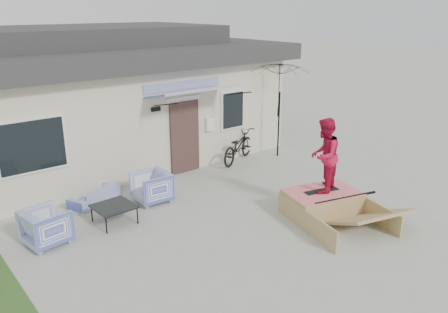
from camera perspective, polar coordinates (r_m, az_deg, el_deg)
ground at (r=9.66m, az=5.45°, el=-10.35°), size 90.00×90.00×0.00m
house at (r=15.44m, az=-15.68°, el=7.69°), size 10.80×8.49×4.10m
loveseat at (r=11.66m, az=-15.98°, el=-4.30°), size 1.44×0.92×0.54m
armchair_left at (r=9.95m, az=-21.54°, el=-8.02°), size 0.88×0.92×0.84m
armchair_right at (r=11.33m, az=-9.12°, el=-3.64°), size 0.82×0.87×0.85m
coffee_table at (r=10.51m, az=-13.63°, el=-7.06°), size 0.87×0.87×0.41m
bicycle at (r=14.05m, az=1.76°, el=1.74°), size 2.00×1.37×1.21m
patio_umbrella at (r=14.41m, az=7.00°, el=6.73°), size 2.17×2.05×2.20m
skate_ramp at (r=10.83m, az=12.25°, el=-5.76°), size 2.17×2.56×0.55m
skateboard at (r=10.75m, az=12.19°, el=-4.18°), size 0.89×0.43×0.05m
skater at (r=10.45m, az=12.51°, el=0.32°), size 1.03×0.94×1.72m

